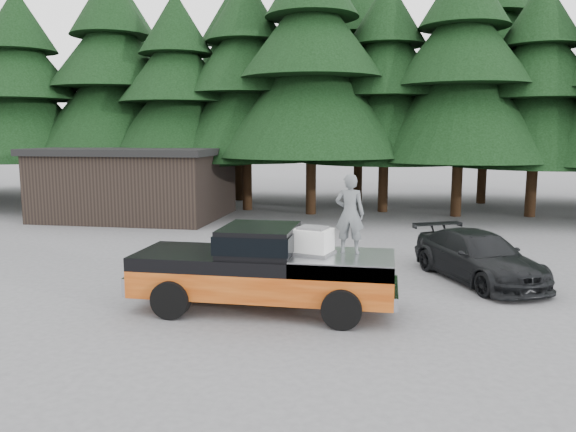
% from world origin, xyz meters
% --- Properties ---
extents(ground, '(120.00, 120.00, 0.00)m').
position_xyz_m(ground, '(0.00, 0.00, 0.00)').
color(ground, '#525154').
rests_on(ground, ground).
extents(pickup_truck, '(6.00, 2.04, 1.33)m').
position_xyz_m(pickup_truck, '(0.04, -0.78, 0.67)').
color(pickup_truck, '#BF5F1E').
rests_on(pickup_truck, ground).
extents(truck_cab, '(1.66, 1.90, 0.59)m').
position_xyz_m(truck_cab, '(-0.06, -0.78, 1.62)').
color(truck_cab, black).
rests_on(truck_cab, pickup_truck).
extents(air_compressor, '(0.94, 0.84, 0.54)m').
position_xyz_m(air_compressor, '(1.15, -0.75, 1.60)').
color(air_compressor, white).
rests_on(air_compressor, pickup_truck).
extents(man_on_bed, '(0.68, 0.47, 1.78)m').
position_xyz_m(man_on_bed, '(1.94, -0.51, 2.22)').
color(man_on_bed, '#565B5E').
rests_on(man_on_bed, pickup_truck).
extents(parked_car, '(3.69, 4.93, 1.33)m').
position_xyz_m(parked_car, '(5.22, 2.72, 0.66)').
color(parked_car, black).
rests_on(parked_car, ground).
extents(utility_building, '(8.40, 6.40, 3.30)m').
position_xyz_m(utility_building, '(-9.00, 12.00, 1.67)').
color(utility_building, black).
rests_on(utility_building, ground).
extents(treeline, '(60.15, 16.05, 17.50)m').
position_xyz_m(treeline, '(0.42, 17.20, 7.72)').
color(treeline, black).
rests_on(treeline, ground).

